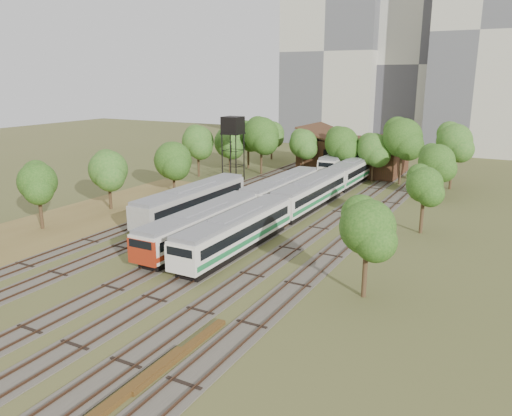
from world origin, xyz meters
The scene contains 17 objects.
ground centered at (0.00, 0.00, 0.00)m, with size 240.00×240.00×0.00m, color #475123.
dry_grass_patch centered at (-18.00, 8.00, 0.02)m, with size 14.00×60.00×0.04m, color brown.
tracks centered at (-0.67, 25.00, 0.04)m, with size 24.60×80.00×0.19m.
railcar_red_set centered at (-2.00, 23.72, 1.83)m, with size 2.80×34.58×3.45m.
railcar_green_set centered at (2.00, 32.30, 1.88)m, with size 2.88×52.08×3.56m.
railcar_rear centered at (-2.00, 55.94, 1.90)m, with size 2.90×16.08×3.59m.
old_grey_coach centered at (-8.00, 21.97, 1.98)m, with size 2.94×18.00×3.63m.
water_tower centered at (-14.75, 42.07, 8.20)m, with size 2.81×2.81×9.74m.
rail_pile_near centered at (8.00, -6.20, 0.15)m, with size 0.61×9.21×0.31m, color brown.
rail_pile_far centered at (8.20, -1.86, 0.14)m, with size 0.54×8.61×0.28m, color brown.
maintenance_shed centered at (-1.00, 57.98, 2.91)m, with size 16.45×11.55×7.58m.
tree_band_left centered at (-19.33, 30.94, 5.03)m, with size 8.32×74.86×8.12m.
tree_band_far centered at (-2.31, 50.78, 5.87)m, with size 39.57×8.84×9.72m.
tree_band_right centered at (14.82, 31.04, 4.99)m, with size 5.58×38.26×7.26m.
tower_left centered at (-18.00, 95.00, 21.00)m, with size 22.00×16.00×42.00m, color beige.
tower_centre centered at (2.00, 100.00, 18.00)m, with size 20.00×18.00×36.00m, color beige.
tower_right centered at (14.00, 92.00, 24.00)m, with size 18.00×16.00×48.00m, color beige.
Camera 1 is at (24.13, -22.27, 15.49)m, focal length 35.00 mm.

